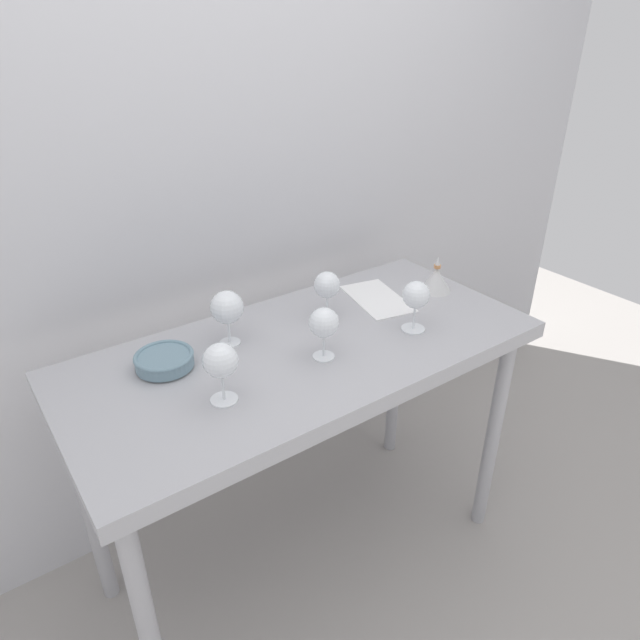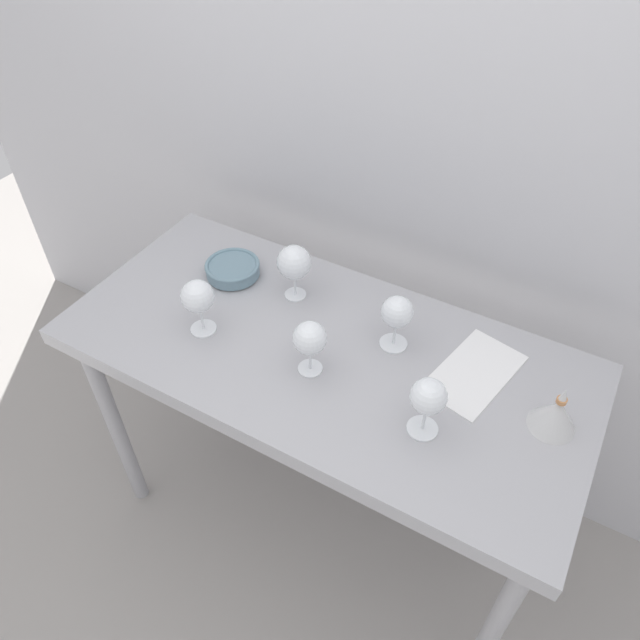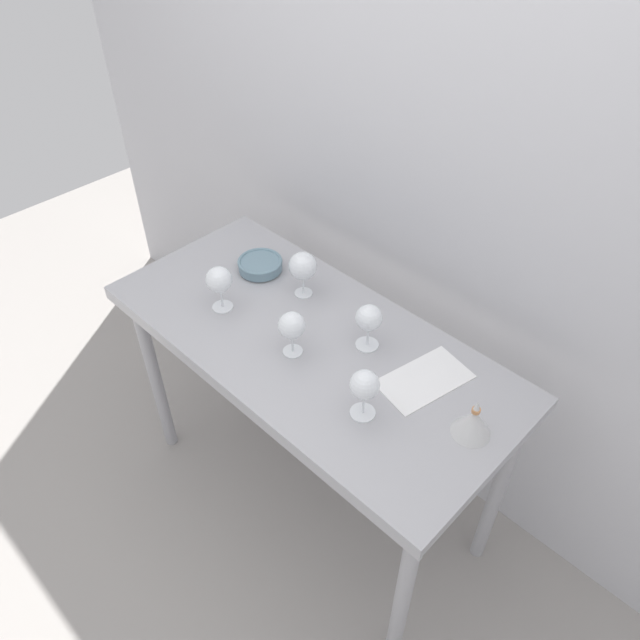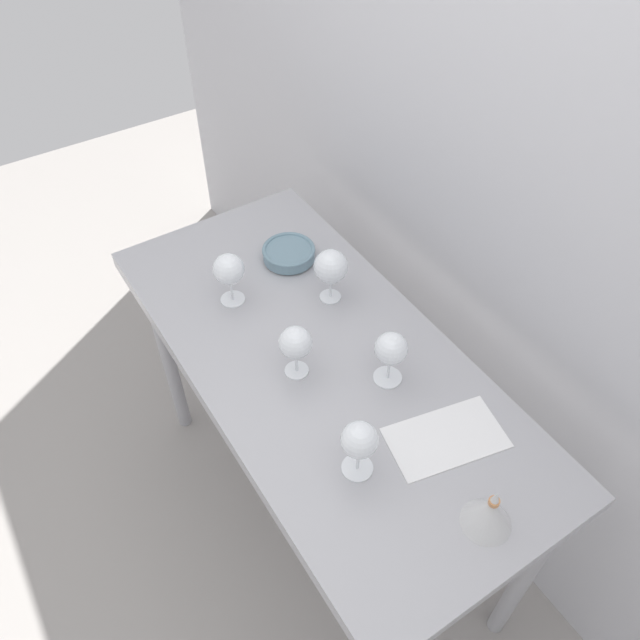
% 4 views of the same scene
% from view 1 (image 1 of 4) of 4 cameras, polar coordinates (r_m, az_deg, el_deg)
% --- Properties ---
extents(ground_plane, '(6.00, 6.00, 0.00)m').
position_cam_1_polar(ground_plane, '(2.27, -1.32, -22.36)').
color(ground_plane, '#9A9590').
extents(back_wall, '(3.80, 0.04, 2.60)m').
position_cam_1_polar(back_wall, '(1.92, -10.34, 14.14)').
color(back_wall, silver).
rests_on(back_wall, ground_plane).
extents(steel_counter, '(1.40, 0.65, 0.90)m').
position_cam_1_polar(steel_counter, '(1.72, -1.50, -5.62)').
color(steel_counter, '#A3A3A8').
rests_on(steel_counter, ground_plane).
extents(wine_glass_near_right, '(0.08, 0.08, 0.16)m').
position_cam_1_polar(wine_glass_near_right, '(1.72, 9.62, 2.36)').
color(wine_glass_near_right, white).
rests_on(wine_glass_near_right, steel_counter).
extents(wine_glass_far_left, '(0.10, 0.10, 0.17)m').
position_cam_1_polar(wine_glass_far_left, '(1.65, -9.34, 1.17)').
color(wine_glass_far_left, white).
rests_on(wine_glass_far_left, steel_counter).
extents(wine_glass_far_right, '(0.08, 0.08, 0.16)m').
position_cam_1_polar(wine_glass_far_right, '(1.77, 0.71, 3.40)').
color(wine_glass_far_right, white).
rests_on(wine_glass_far_right, steel_counter).
extents(wine_glass_near_left, '(0.09, 0.09, 0.16)m').
position_cam_1_polar(wine_glass_near_left, '(1.40, -9.98, -4.18)').
color(wine_glass_near_left, white).
rests_on(wine_glass_near_left, steel_counter).
extents(wine_glass_near_center, '(0.08, 0.08, 0.15)m').
position_cam_1_polar(wine_glass_near_center, '(1.56, 0.38, -0.41)').
color(wine_glass_near_center, white).
rests_on(wine_glass_near_center, steel_counter).
extents(tasting_sheet_upper, '(0.21, 0.30, 0.00)m').
position_cam_1_polar(tasting_sheet_upper, '(1.95, 5.79, 2.16)').
color(tasting_sheet_upper, white).
rests_on(tasting_sheet_upper, steel_counter).
extents(tasting_bowl, '(0.16, 0.16, 0.05)m').
position_cam_1_polar(tasting_bowl, '(1.61, -15.39, -3.91)').
color(tasting_bowl, beige).
rests_on(tasting_bowl, steel_counter).
extents(decanter_funnel, '(0.11, 0.11, 0.13)m').
position_cam_1_polar(decanter_funnel, '(2.02, 11.59, 4.05)').
color(decanter_funnel, silver).
rests_on(decanter_funnel, steel_counter).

